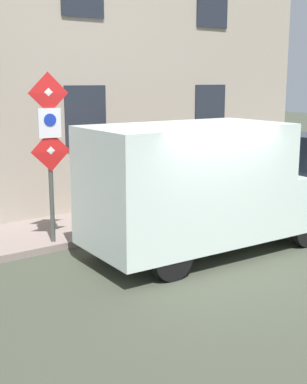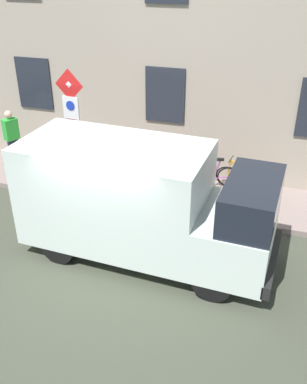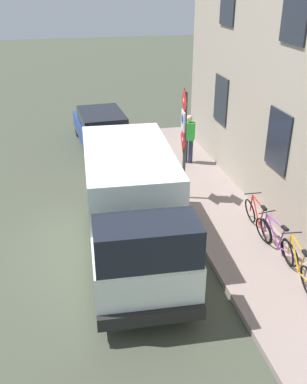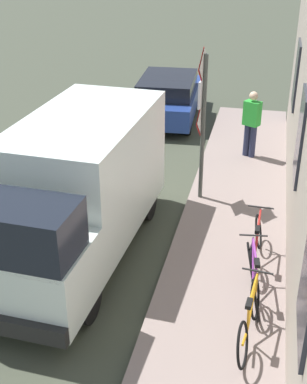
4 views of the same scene
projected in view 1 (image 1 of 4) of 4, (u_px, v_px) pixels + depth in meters
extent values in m
plane|color=#3F4335|center=(202.00, 262.00, 9.64)|extent=(80.00, 80.00, 0.00)
cube|color=gray|center=(110.00, 222.00, 12.16)|extent=(2.12, 16.60, 0.14)
cube|color=#A99C8A|center=(77.00, 59.00, 12.49)|extent=(0.70, 14.60, 7.59)
cube|color=#232833|center=(210.00, 112.00, 14.82)|extent=(0.06, 1.10, 1.50)
cube|color=#232833|center=(86.00, 117.00, 12.48)|extent=(0.06, 1.10, 1.50)
cylinder|color=#474C47|center=(50.00, 163.00, 10.10)|extent=(0.09, 0.09, 3.16)
pyramid|color=silver|center=(49.00, 94.00, 9.76)|extent=(0.10, 0.50, 0.50)
pyramid|color=red|center=(49.00, 94.00, 9.77)|extent=(0.08, 0.56, 0.56)
cube|color=white|center=(50.00, 123.00, 9.89)|extent=(0.09, 0.44, 0.56)
cylinder|color=#1933B2|center=(50.00, 120.00, 9.86)|extent=(0.04, 0.24, 0.24)
pyramid|color=silver|center=(51.00, 152.00, 9.99)|extent=(0.10, 0.50, 0.50)
pyramid|color=red|center=(51.00, 152.00, 9.99)|extent=(0.08, 0.56, 0.56)
cube|color=silver|center=(187.00, 183.00, 9.74)|extent=(2.20, 3.90, 2.18)
cube|color=silver|center=(283.00, 195.00, 11.25)|extent=(2.07, 1.50, 1.10)
cube|color=black|center=(292.00, 153.00, 11.18)|extent=(1.97, 1.08, 0.84)
cube|color=black|center=(305.00, 207.00, 11.73)|extent=(2.01, 0.26, 0.28)
cylinder|color=black|center=(245.00, 210.00, 11.94)|extent=(0.26, 0.77, 0.76)
cylinder|color=black|center=(306.00, 228.00, 10.51)|extent=(0.26, 0.77, 0.76)
cylinder|color=black|center=(119.00, 233.00, 10.15)|extent=(0.26, 0.77, 0.76)
cylinder|color=black|center=(171.00, 258.00, 8.71)|extent=(0.26, 0.77, 0.76)
torus|color=black|center=(161.00, 191.00, 13.64)|extent=(0.22, 0.67, 0.66)
torus|color=black|center=(195.00, 187.00, 14.16)|extent=(0.22, 0.67, 0.66)
cylinder|color=orange|center=(172.00, 182.00, 13.76)|extent=(0.10, 0.60, 0.60)
cylinder|color=orange|center=(175.00, 171.00, 13.75)|extent=(0.11, 0.73, 0.07)
cylinder|color=orange|center=(184.00, 181.00, 13.95)|extent=(0.06, 0.19, 0.55)
cylinder|color=orange|center=(188.00, 189.00, 14.06)|extent=(0.08, 0.43, 0.12)
cylinder|color=orange|center=(162.00, 181.00, 13.60)|extent=(0.05, 0.09, 0.50)
cube|color=black|center=(186.00, 169.00, 13.92)|extent=(0.10, 0.21, 0.06)
cylinder|color=#262626|center=(163.00, 170.00, 13.55)|extent=(0.46, 0.08, 0.03)
torus|color=black|center=(133.00, 196.00, 12.96)|extent=(0.27, 0.68, 0.65)
torus|color=black|center=(163.00, 190.00, 13.68)|extent=(0.27, 0.68, 0.65)
cylinder|color=purple|center=(143.00, 186.00, 13.15)|extent=(0.12, 0.60, 0.60)
cylinder|color=purple|center=(145.00, 175.00, 13.15)|extent=(0.13, 0.72, 0.07)
cylinder|color=purple|center=(153.00, 185.00, 13.40)|extent=(0.06, 0.19, 0.55)
cylinder|color=purple|center=(157.00, 193.00, 13.54)|extent=(0.09, 0.43, 0.12)
cylinder|color=purple|center=(134.00, 187.00, 12.93)|extent=(0.05, 0.09, 0.50)
cube|color=black|center=(155.00, 173.00, 13.39)|extent=(0.11, 0.21, 0.06)
cylinder|color=#262626|center=(134.00, 175.00, 12.88)|extent=(0.46, 0.09, 0.03)
torus|color=black|center=(96.00, 201.00, 12.45)|extent=(0.19, 0.67, 0.65)
torus|color=black|center=(133.00, 196.00, 13.03)|extent=(0.19, 0.67, 0.65)
cylinder|color=red|center=(108.00, 191.00, 12.60)|extent=(0.06, 0.60, 0.60)
cylinder|color=red|center=(111.00, 180.00, 12.58)|extent=(0.06, 0.73, 0.07)
cylinder|color=red|center=(121.00, 190.00, 12.80)|extent=(0.04, 0.19, 0.55)
cylinder|color=red|center=(126.00, 198.00, 12.93)|extent=(0.05, 0.43, 0.12)
cylinder|color=red|center=(97.00, 191.00, 12.42)|extent=(0.04, 0.09, 0.50)
cube|color=black|center=(124.00, 177.00, 12.78)|extent=(0.09, 0.20, 0.06)
cylinder|color=#262626|center=(98.00, 179.00, 12.37)|extent=(0.46, 0.05, 0.03)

